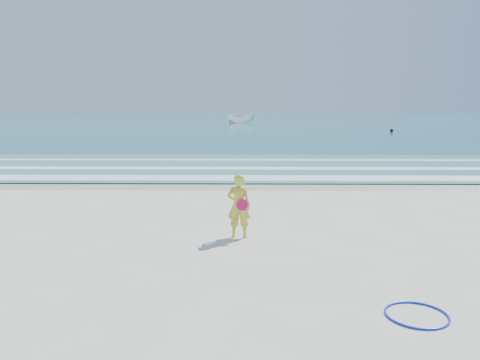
{
  "coord_description": "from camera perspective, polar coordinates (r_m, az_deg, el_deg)",
  "views": [
    {
      "loc": [
        0.07,
        -8.63,
        3.08
      ],
      "look_at": [
        -0.1,
        4.0,
        1.0
      ],
      "focal_mm": 35.0,
      "sensor_mm": 36.0,
      "label": 1
    }
  ],
  "objects": [
    {
      "name": "foam_near",
      "position": [
        19.17,
        0.53,
        0.26
      ],
      "size": [
        400.0,
        1.4,
        0.01
      ],
      "primitive_type": "cube",
      "color": "white",
      "rests_on": "shallow"
    },
    {
      "name": "ocean",
      "position": [
        113.67,
        0.72,
        7.8
      ],
      "size": [
        400.0,
        190.0,
        0.04
      ],
      "primitive_type": "cube",
      "color": "#19727F",
      "rests_on": "ground"
    },
    {
      "name": "foam_mid",
      "position": [
        22.04,
        0.56,
        1.45
      ],
      "size": [
        400.0,
        0.9,
        0.01
      ],
      "primitive_type": "cube",
      "color": "white",
      "rests_on": "shallow"
    },
    {
      "name": "shallow",
      "position": [
        22.83,
        0.57,
        1.71
      ],
      "size": [
        400.0,
        10.0,
        0.01
      ],
      "primitive_type": "cube",
      "color": "#59B7AD",
      "rests_on": "ocean"
    },
    {
      "name": "buoy",
      "position": [
        52.39,
        18.01,
        5.76
      ],
      "size": [
        0.37,
        0.37,
        0.37
      ],
      "primitive_type": "sphere",
      "color": "black",
      "rests_on": "ocean"
    },
    {
      "name": "foam_far",
      "position": [
        25.31,
        0.59,
        2.48
      ],
      "size": [
        400.0,
        0.6,
        0.01
      ],
      "primitive_type": "cube",
      "color": "white",
      "rests_on": "shallow"
    },
    {
      "name": "boat",
      "position": [
        72.75,
        0.18,
        7.6
      ],
      "size": [
        4.32,
        1.65,
        1.66
      ],
      "primitive_type": "imported",
      "rotation": [
        0.0,
        0.0,
        1.58
      ],
      "color": "white",
      "rests_on": "ocean"
    },
    {
      "name": "ground",
      "position": [
        9.16,
        0.28,
        -10.28
      ],
      "size": [
        400.0,
        400.0,
        0.0
      ],
      "primitive_type": "plane",
      "color": "silver",
      "rests_on": "ground"
    },
    {
      "name": "woman",
      "position": [
        10.78,
        -0.14,
        -3.16
      ],
      "size": [
        0.58,
        0.43,
        1.49
      ],
      "color": "gold",
      "rests_on": "ground"
    },
    {
      "name": "wet_sand",
      "position": [
        17.9,
        0.52,
        -0.56
      ],
      "size": [
        400.0,
        2.4,
        0.0
      ],
      "primitive_type": "cube",
      "color": "#B2A893",
      "rests_on": "ground"
    },
    {
      "name": "hoop",
      "position": [
        7.58,
        20.74,
        -15.13
      ],
      "size": [
        1.19,
        1.19,
        0.03
      ],
      "primitive_type": "torus",
      "rotation": [
        0.0,
        0.0,
        0.36
      ],
      "color": "#0B2BC9",
      "rests_on": "ground"
    }
  ]
}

